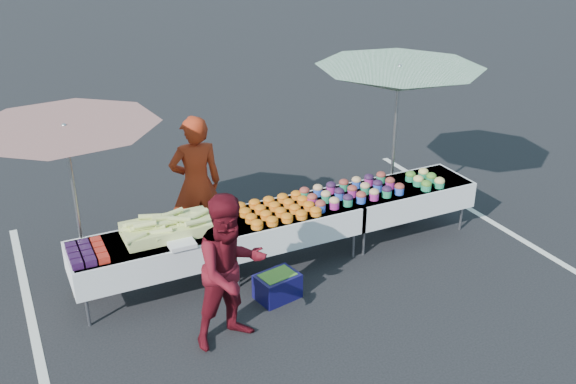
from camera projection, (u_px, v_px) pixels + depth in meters
name	position (u px, v px, depth m)	size (l,w,h in m)	color
ground	(288.00, 261.00, 8.48)	(80.00, 80.00, 0.00)	black
stripe_left	(32.00, 325.00, 7.20)	(0.10, 5.00, 0.00)	silver
stripe_right	(477.00, 213.00, 9.75)	(0.10, 5.00, 0.00)	silver
table_left	(150.00, 252.00, 7.52)	(1.86, 0.81, 0.75)	white
table_center	(288.00, 221.00, 8.23)	(1.86, 0.81, 0.75)	white
table_right	(404.00, 196.00, 8.95)	(1.86, 0.81, 0.75)	white
berry_punnets	(87.00, 253.00, 7.10)	(0.40, 0.54, 0.08)	black
corn_pile	(168.00, 227.00, 7.54)	(1.16, 0.57, 0.26)	#C5DC70
plastic_bags	(181.00, 244.00, 7.31)	(0.30, 0.25, 0.05)	white
carrot_bowls	(278.00, 209.00, 8.07)	(0.95, 0.69, 0.11)	orange
potato_cups	(352.00, 190.00, 8.51)	(1.34, 0.58, 0.16)	blue
bean_baskets	(425.00, 179.00, 8.87)	(0.36, 0.50, 0.15)	#228A5C
vendor	(196.00, 184.00, 8.42)	(0.69, 0.45, 1.88)	#9A2911
customer	(231.00, 271.00, 6.63)	(0.83, 0.65, 1.71)	#5B0D17
umbrella_left	(66.00, 141.00, 6.99)	(2.60, 2.60, 2.15)	black
umbrella_right	(399.00, 80.00, 8.65)	(2.71, 2.71, 2.34)	black
storage_bin	(277.00, 286.00, 7.63)	(0.55, 0.45, 0.32)	#0E0C40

